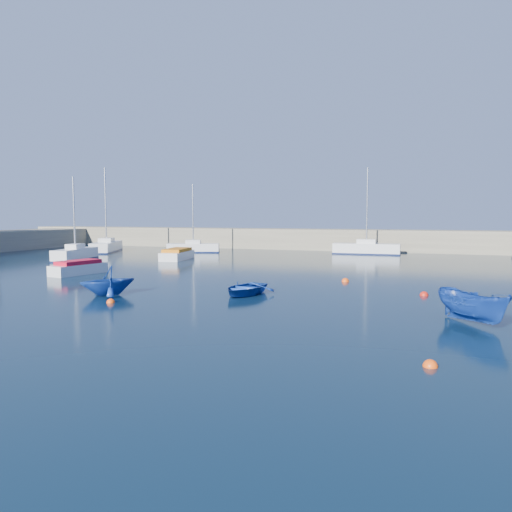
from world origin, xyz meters
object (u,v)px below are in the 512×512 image
(sailboat_3, at_px, (75,254))
(motorboat_2, at_px, (177,254))
(dinghy_center, at_px, (245,288))
(dinghy_right, at_px, (473,307))
(dinghy_left, at_px, (108,281))
(motorboat_1, at_px, (78,268))
(sailboat_4, at_px, (107,246))
(sailboat_5, at_px, (193,247))
(sailboat_6, at_px, (366,248))

(sailboat_3, height_order, motorboat_2, sailboat_3)
(dinghy_center, bearing_deg, dinghy_right, -8.41)
(dinghy_left, bearing_deg, motorboat_1, 172.37)
(sailboat_4, distance_m, dinghy_center, 36.42)
(dinghy_center, xyz_separation_m, dinghy_left, (-7.14, -2.63, 0.43))
(dinghy_center, bearing_deg, motorboat_1, 172.20)
(sailboat_4, height_order, motorboat_2, sailboat_4)
(sailboat_5, height_order, dinghy_center, sailboat_5)
(dinghy_center, height_order, dinghy_left, dinghy_left)
(sailboat_3, height_order, dinghy_left, sailboat_3)
(sailboat_3, distance_m, motorboat_2, 9.89)
(sailboat_6, xyz_separation_m, dinghy_left, (-9.67, -33.86, 0.13))
(sailboat_3, distance_m, motorboat_1, 12.42)
(sailboat_4, height_order, dinghy_left, sailboat_4)
(sailboat_6, bearing_deg, sailboat_3, 122.29)
(motorboat_2, relative_size, dinghy_left, 1.86)
(sailboat_6, height_order, dinghy_center, sailboat_6)
(motorboat_2, bearing_deg, dinghy_center, -61.37)
(motorboat_2, xyz_separation_m, dinghy_right, (25.72, -21.71, 0.19))
(sailboat_6, bearing_deg, dinghy_left, 162.63)
(dinghy_right, bearing_deg, dinghy_left, 136.80)
(sailboat_4, distance_m, motorboat_1, 23.00)
(sailboat_6, relative_size, dinghy_right, 2.62)
(sailboat_4, bearing_deg, sailboat_3, -91.86)
(sailboat_3, relative_size, sailboat_4, 0.81)
(sailboat_5, relative_size, dinghy_right, 2.17)
(motorboat_2, distance_m, dinghy_left, 21.90)
(motorboat_2, bearing_deg, dinghy_left, -80.67)
(motorboat_2, distance_m, dinghy_right, 33.66)
(dinghy_center, height_order, dinghy_right, dinghy_right)
(sailboat_3, height_order, dinghy_center, sailboat_3)
(sailboat_5, relative_size, dinghy_left, 2.64)
(sailboat_6, distance_m, dinghy_center, 31.33)
(sailboat_5, bearing_deg, dinghy_left, 178.60)
(motorboat_2, bearing_deg, sailboat_4, 145.06)
(motorboat_1, height_order, dinghy_center, motorboat_1)
(sailboat_5, bearing_deg, dinghy_center, -167.57)
(sailboat_6, bearing_deg, dinghy_center, 173.94)
(sailboat_3, relative_size, sailboat_6, 0.84)
(sailboat_6, height_order, motorboat_2, sailboat_6)
(dinghy_left, xyz_separation_m, dinghy_right, (18.61, -1.00, -0.09))
(sailboat_5, height_order, motorboat_2, sailboat_5)
(sailboat_3, relative_size, sailboat_5, 1.01)
(sailboat_6, distance_m, dinghy_right, 35.99)
(motorboat_1, relative_size, dinghy_right, 1.23)
(motorboat_2, xyz_separation_m, dinghy_left, (7.12, -20.71, 0.28))
(sailboat_5, distance_m, motorboat_2, 9.27)
(sailboat_3, distance_m, dinghy_center, 27.17)
(sailboat_4, xyz_separation_m, motorboat_2, (12.95, -6.12, -0.14))
(sailboat_3, relative_size, motorboat_1, 1.79)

